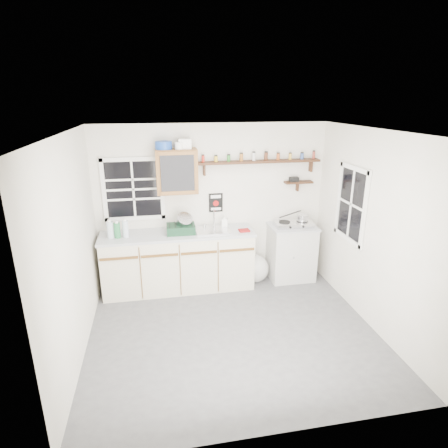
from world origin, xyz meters
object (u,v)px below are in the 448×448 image
object	(u,v)px
right_cabinet	(291,252)
spice_shelf	(260,161)
dish_rack	(182,226)
hotplate	(293,224)
main_cabinet	(179,261)
upper_cabinet	(177,171)

from	to	relation	value
right_cabinet	spice_shelf	size ratio (longest dim) A/B	0.48
right_cabinet	dish_rack	bearing A→B (deg)	-178.90
dish_rack	hotplate	xyz separation A→B (m)	(1.77, 0.01, -0.07)
main_cabinet	dish_rack	world-z (taller)	dish_rack
upper_cabinet	dish_rack	world-z (taller)	upper_cabinet
right_cabinet	spice_shelf	xyz separation A→B (m)	(-0.53, 0.19, 1.47)
upper_cabinet	right_cabinet	bearing A→B (deg)	-3.76
hotplate	main_cabinet	bearing A→B (deg)	-178.60
upper_cabinet	hotplate	size ratio (longest dim) A/B	1.09
dish_rack	hotplate	world-z (taller)	dish_rack
upper_cabinet	hotplate	world-z (taller)	upper_cabinet
upper_cabinet	spice_shelf	bearing A→B (deg)	3.11
main_cabinet	hotplate	xyz separation A→B (m)	(1.83, 0.01, 0.49)
right_cabinet	hotplate	world-z (taller)	hotplate
upper_cabinet	dish_rack	distance (m)	0.82
main_cabinet	spice_shelf	bearing A→B (deg)	9.24
hotplate	right_cabinet	bearing A→B (deg)	90.02
main_cabinet	dish_rack	xyz separation A→B (m)	(0.07, -0.01, 0.56)
spice_shelf	hotplate	bearing A→B (deg)	-21.60
main_cabinet	spice_shelf	world-z (taller)	spice_shelf
upper_cabinet	spice_shelf	size ratio (longest dim) A/B	0.34
main_cabinet	right_cabinet	world-z (taller)	main_cabinet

